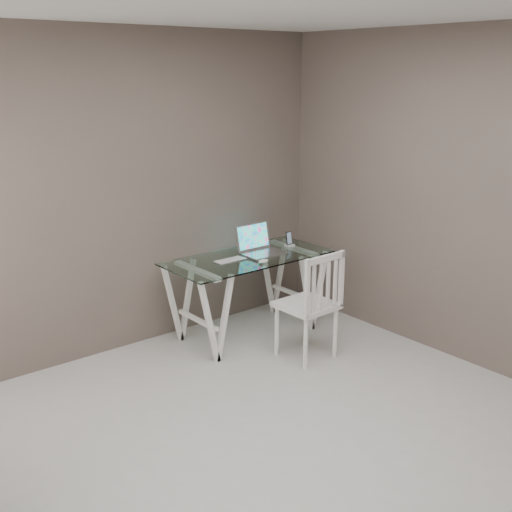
# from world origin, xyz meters

# --- Properties ---
(room) EXTENTS (4.50, 4.52, 2.71)m
(room) POSITION_xyz_m (-0.06, 0.02, 1.72)
(room) COLOR beige
(room) RESTS_ON ground
(desk) EXTENTS (1.50, 0.70, 0.75)m
(desk) POSITION_xyz_m (0.93, 1.76, 0.38)
(desk) COLOR silver
(desk) RESTS_ON ground
(chair) EXTENTS (0.44, 0.44, 0.94)m
(chair) POSITION_xyz_m (1.02, 1.01, 0.52)
(chair) COLOR white
(chair) RESTS_ON ground
(laptop) EXTENTS (0.37, 0.32, 0.26)m
(laptop) POSITION_xyz_m (1.09, 1.80, 0.81)
(laptop) COLOR #B5B5BA
(laptop) RESTS_ON desk
(keyboard) EXTENTS (0.29, 0.13, 0.01)m
(keyboard) POSITION_xyz_m (0.73, 1.76, 0.75)
(keyboard) COLOR silver
(keyboard) RESTS_ON desk
(mouse) EXTENTS (0.10, 0.06, 0.03)m
(mouse) POSITION_xyz_m (0.92, 1.53, 0.76)
(mouse) COLOR white
(mouse) RESTS_ON desk
(phone_dock) EXTENTS (0.07, 0.07, 0.14)m
(phone_dock) POSITION_xyz_m (1.46, 1.80, 0.78)
(phone_dock) COLOR white
(phone_dock) RESTS_ON desk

